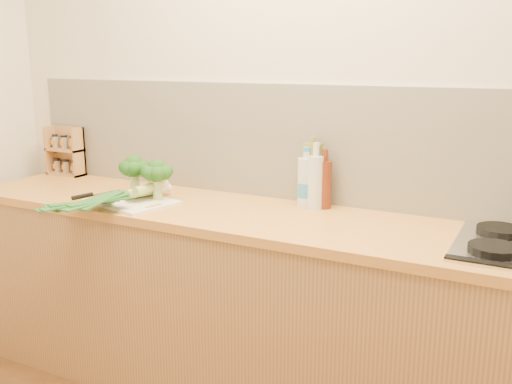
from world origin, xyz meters
TOP-DOWN VIEW (x-y plane):
  - room_shell at (0.00, 1.49)m, footprint 3.50×3.50m
  - counter at (0.00, 1.20)m, footprint 3.20×0.62m
  - chopping_board at (-0.69, 1.09)m, footprint 0.45×0.37m
  - broccoli_left at (-0.76, 1.20)m, footprint 0.15×0.15m
  - broccoli_right at (-0.60, 1.16)m, footprint 0.15×0.15m
  - leek_front at (-0.72, 1.07)m, footprint 0.27×0.64m
  - leek_mid at (-0.68, 1.02)m, footprint 0.24×0.61m
  - leek_back at (-0.63, 1.01)m, footprint 0.12×0.61m
  - chefs_knife at (-0.96, 1.09)m, footprint 0.09×0.27m
  - spice_rack at (-1.45, 1.44)m, footprint 0.23×0.09m
  - oil_tin at (0.06, 1.43)m, footprint 0.08×0.05m
  - glass_bottle at (0.10, 1.39)m, footprint 0.07×0.07m
  - amber_bottle at (0.13, 1.42)m, footprint 0.06×0.06m
  - water_bottle at (0.05, 1.40)m, footprint 0.08×0.08m

SIDE VIEW (x-z plane):
  - counter at x=0.00m, z-range 0.00..0.90m
  - chopping_board at x=-0.69m, z-range 0.90..0.91m
  - chefs_knife at x=-0.96m, z-range 0.90..0.92m
  - leek_front at x=-0.72m, z-range 0.91..0.96m
  - leek_mid at x=-0.68m, z-range 0.93..0.97m
  - leek_back at x=-0.63m, z-range 0.95..0.99m
  - water_bottle at x=0.05m, z-range 0.88..1.13m
  - amber_bottle at x=0.13m, z-range 0.88..1.15m
  - spice_rack at x=-1.45m, z-range 0.88..1.16m
  - glass_bottle at x=0.10m, z-range 0.88..1.17m
  - broccoli_right at x=-0.60m, z-range 0.95..1.14m
  - broccoli_left at x=-0.76m, z-range 0.95..1.14m
  - oil_tin at x=0.06m, z-range 0.89..1.20m
  - room_shell at x=0.00m, z-range -0.58..2.92m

